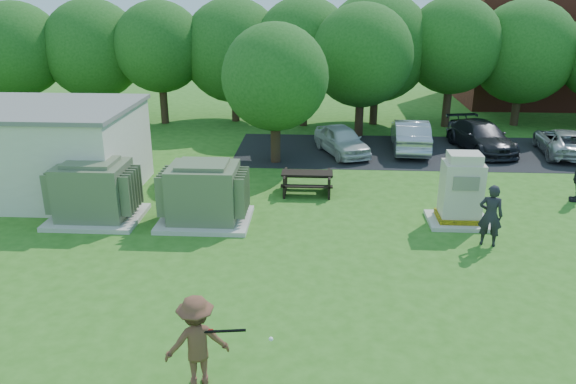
# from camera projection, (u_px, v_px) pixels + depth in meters

# --- Properties ---
(ground) EXTENTS (120.00, 120.00, 0.00)m
(ground) POSITION_uv_depth(u_px,v_px,m) (279.00, 293.00, 14.41)
(ground) COLOR #2D6619
(ground) RESTS_ON ground
(service_building) EXTENTS (10.00, 5.00, 3.20)m
(service_building) POSITION_uv_depth(u_px,v_px,m) (0.00, 151.00, 21.04)
(service_building) COLOR beige
(service_building) RESTS_ON ground
(parking_strip) EXTENTS (20.00, 6.00, 0.01)m
(parking_strip) POSITION_uv_depth(u_px,v_px,m) (446.00, 152.00, 26.68)
(parking_strip) COLOR #232326
(parking_strip) RESTS_ON ground
(transformer_left) EXTENTS (3.00, 2.40, 2.07)m
(transformer_left) POSITION_uv_depth(u_px,v_px,m) (94.00, 192.00, 18.66)
(transformer_left) COLOR beige
(transformer_left) RESTS_ON ground
(transformer_right) EXTENTS (3.00, 2.40, 2.07)m
(transformer_right) POSITION_uv_depth(u_px,v_px,m) (204.00, 194.00, 18.46)
(transformer_right) COLOR beige
(transformer_right) RESTS_ON ground
(generator_cabinet) EXTENTS (1.98, 1.62, 2.41)m
(generator_cabinet) POSITION_uv_depth(u_px,v_px,m) (461.00, 193.00, 18.33)
(generator_cabinet) COLOR beige
(generator_cabinet) RESTS_ON ground
(picnic_table) EXTENTS (1.93, 1.45, 0.83)m
(picnic_table) POSITION_uv_depth(u_px,v_px,m) (307.00, 180.00, 21.25)
(picnic_table) COLOR black
(picnic_table) RESTS_ON ground
(batter) EXTENTS (1.42, 1.08, 1.94)m
(batter) POSITION_uv_depth(u_px,v_px,m) (197.00, 342.00, 10.77)
(batter) COLOR brown
(batter) RESTS_ON ground
(person_by_generator) EXTENTS (0.81, 0.65, 1.93)m
(person_by_generator) POSITION_uv_depth(u_px,v_px,m) (491.00, 215.00, 16.78)
(person_by_generator) COLOR black
(person_by_generator) RESTS_ON ground
(car_white) EXTENTS (2.91, 4.21, 1.33)m
(car_white) POSITION_uv_depth(u_px,v_px,m) (342.00, 140.00, 26.24)
(car_white) COLOR silver
(car_white) RESTS_ON ground
(car_silver_a) EXTENTS (1.86, 4.66, 1.51)m
(car_silver_a) POSITION_uv_depth(u_px,v_px,m) (410.00, 135.00, 26.77)
(car_silver_a) COLOR #9D9DA1
(car_silver_a) RESTS_ON ground
(car_dark) EXTENTS (2.90, 5.03, 1.37)m
(car_dark) POSITION_uv_depth(u_px,v_px,m) (481.00, 137.00, 26.78)
(car_dark) COLOR black
(car_dark) RESTS_ON ground
(car_silver_b) EXTENTS (2.54, 4.56, 1.21)m
(car_silver_b) POSITION_uv_depth(u_px,v_px,m) (563.00, 142.00, 26.16)
(car_silver_b) COLOR #AAAAAF
(car_silver_b) RESTS_ON ground
(batting_equipment) EXTENTS (1.34, 0.41, 0.41)m
(batting_equipment) POSITION_uv_depth(u_px,v_px,m) (228.00, 332.00, 10.65)
(batting_equipment) COLOR black
(batting_equipment) RESTS_ON ground
(tree_row) EXTENTS (41.30, 13.30, 7.30)m
(tree_row) POSITION_uv_depth(u_px,v_px,m) (336.00, 51.00, 30.24)
(tree_row) COLOR #47301E
(tree_row) RESTS_ON ground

